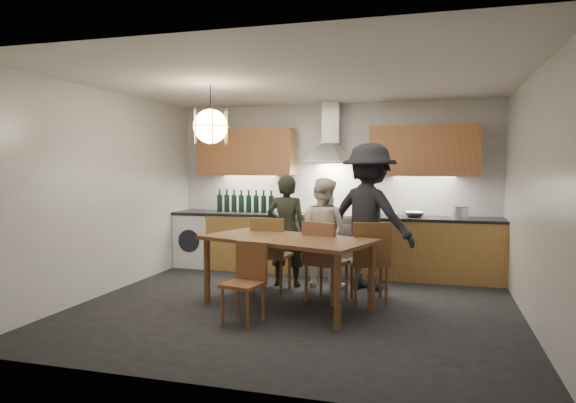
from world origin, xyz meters
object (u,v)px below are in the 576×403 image
(person_left, at_px, (287,231))
(stock_pot, at_px, (460,213))
(dining_table, at_px, (287,246))
(mixing_bowl, at_px, (414,214))
(wine_bottles, at_px, (245,201))
(chair_front, at_px, (247,276))
(chair_back_left, at_px, (270,250))
(person_mid, at_px, (323,232))
(person_right, at_px, (369,217))

(person_left, distance_m, stock_pot, 2.47)
(person_left, bearing_deg, dining_table, 104.88)
(mixing_bowl, relative_size, stock_pot, 1.42)
(dining_table, distance_m, wine_bottles, 2.42)
(chair_front, bearing_deg, wine_bottles, 122.83)
(chair_back_left, height_order, person_left, person_left)
(stock_pot, bearing_deg, person_left, -157.50)
(chair_front, relative_size, mixing_bowl, 2.60)
(wine_bottles, bearing_deg, chair_front, -68.91)
(person_left, bearing_deg, stock_pot, -159.07)
(dining_table, xyz_separation_m, person_mid, (0.17, 1.17, 0.02))
(dining_table, xyz_separation_m, mixing_bowl, (1.35, 1.98, 0.22))
(wine_bottles, bearing_deg, stock_pot, -0.79)
(person_mid, relative_size, mixing_bowl, 4.61)
(mixing_bowl, height_order, wine_bottles, wine_bottles)
(mixing_bowl, distance_m, stock_pot, 0.63)
(chair_back_left, bearing_deg, chair_front, 97.88)
(chair_back_left, relative_size, chair_front, 1.18)
(person_right, distance_m, stock_pot, 1.43)
(chair_back_left, bearing_deg, dining_table, 126.39)
(chair_front, relative_size, person_mid, 0.56)
(person_left, xyz_separation_m, person_right, (1.10, 0.12, 0.21))
(chair_back_left, height_order, person_right, person_right)
(person_right, xyz_separation_m, stock_pot, (1.17, 0.82, 0.01))
(dining_table, bearing_deg, stock_pot, 63.34)
(person_left, relative_size, person_mid, 1.03)
(dining_table, distance_m, person_left, 1.08)
(person_right, bearing_deg, wine_bottles, 1.37)
(person_left, height_order, person_mid, person_left)
(person_left, distance_m, person_mid, 0.49)
(dining_table, height_order, mixing_bowl, mixing_bowl)
(chair_back_left, distance_m, person_left, 0.51)
(chair_front, xyz_separation_m, stock_pot, (2.24, 2.59, 0.50))
(person_right, relative_size, stock_pot, 8.55)
(chair_front, bearing_deg, person_right, 70.56)
(person_right, bearing_deg, stock_pot, -120.94)
(mixing_bowl, bearing_deg, dining_table, -124.14)
(wine_bottles, bearing_deg, dining_table, -57.64)
(person_right, bearing_deg, chair_back_left, 50.15)
(chair_back_left, height_order, person_mid, person_mid)
(person_mid, bearing_deg, person_left, 34.26)
(dining_table, height_order, wine_bottles, wine_bottles)
(person_right, bearing_deg, mixing_bowl, -99.39)
(person_mid, bearing_deg, chair_back_left, 65.13)
(dining_table, bearing_deg, mixing_bowl, 74.11)
(chair_front, height_order, person_right, person_right)
(chair_back_left, height_order, mixing_bowl, chair_back_left)
(chair_front, xyz_separation_m, person_right, (1.07, 1.76, 0.49))
(person_right, height_order, mixing_bowl, person_right)
(dining_table, bearing_deg, chair_back_left, 142.84)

